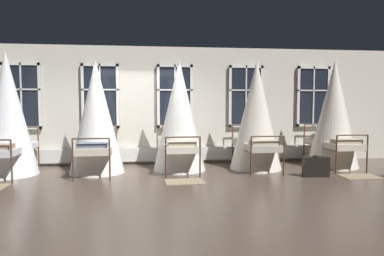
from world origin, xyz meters
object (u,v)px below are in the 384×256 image
(cot_second, at_px, (8,115))
(cot_fifth, at_px, (256,116))
(cot_fourth, at_px, (179,117))
(cot_third, at_px, (96,118))
(cot_sixth, at_px, (334,115))
(suitcase_dark, at_px, (316,167))

(cot_second, height_order, cot_fifth, cot_second)
(cot_second, distance_m, cot_fourth, 3.90)
(cot_third, distance_m, cot_sixth, 5.88)
(cot_fourth, bearing_deg, suitcase_dark, -111.68)
(cot_fifth, bearing_deg, cot_third, 90.29)
(cot_second, height_order, cot_fourth, cot_second)
(cot_third, height_order, cot_fifth, cot_fifth)
(cot_fourth, relative_size, suitcase_dark, 4.62)
(cot_second, distance_m, cot_fifth, 5.79)
(cot_fifth, xyz_separation_m, suitcase_dark, (1.03, -1.11, -1.07))
(cot_third, relative_size, cot_sixth, 0.97)
(cot_second, xyz_separation_m, cot_sixth, (7.83, 0.02, -0.05))
(cot_fifth, xyz_separation_m, cot_sixth, (2.04, 0.01, 0.01))
(cot_fourth, height_order, suitcase_dark, cot_fourth)
(cot_second, relative_size, cot_fifth, 1.05)
(cot_second, xyz_separation_m, cot_fifth, (5.79, 0.00, -0.06))
(suitcase_dark, bearing_deg, cot_second, 177.25)
(cot_third, bearing_deg, cot_fifth, -90.09)
(cot_sixth, height_order, suitcase_dark, cot_sixth)
(cot_second, bearing_deg, cot_third, -88.42)
(cot_sixth, bearing_deg, cot_fourth, 90.35)
(cot_third, height_order, suitcase_dark, cot_third)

